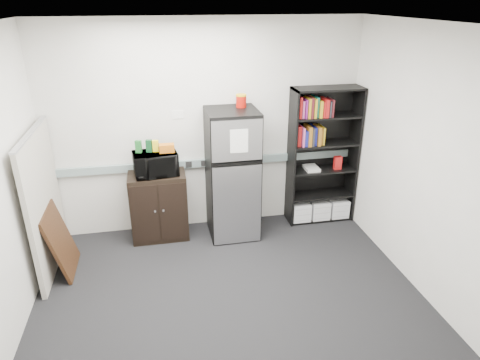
{
  "coord_description": "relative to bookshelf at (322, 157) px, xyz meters",
  "views": [
    {
      "loc": [
        -0.61,
        -3.48,
        2.91
      ],
      "look_at": [
        0.27,
        0.9,
        0.97
      ],
      "focal_mm": 32.0,
      "sensor_mm": 36.0,
      "label": 1
    }
  ],
  "objects": [
    {
      "name": "floor",
      "position": [
        -1.53,
        -1.57,
        -0.91
      ],
      "size": [
        4.0,
        4.0,
        0.0
      ],
      "primitive_type": "plane",
      "color": "black",
      "rests_on": "ground"
    },
    {
      "name": "wall_back",
      "position": [
        -1.53,
        0.18,
        0.44
      ],
      "size": [
        4.0,
        0.02,
        2.7
      ],
      "primitive_type": "cube",
      "color": "silver",
      "rests_on": "floor"
    },
    {
      "name": "wall_right",
      "position": [
        0.47,
        -1.57,
        0.44
      ],
      "size": [
        0.02,
        3.5,
        2.7
      ],
      "primitive_type": "cube",
      "color": "silver",
      "rests_on": "floor"
    },
    {
      "name": "ceiling",
      "position": [
        -1.53,
        -1.57,
        1.79
      ],
      "size": [
        4.0,
        3.5,
        0.02
      ],
      "primitive_type": "cube",
      "color": "white",
      "rests_on": "wall_back"
    },
    {
      "name": "electrical_raceway",
      "position": [
        -1.53,
        0.15,
        -0.01
      ],
      "size": [
        3.92,
        0.05,
        0.1
      ],
      "primitive_type": "cube",
      "color": "gray",
      "rests_on": "wall_back"
    },
    {
      "name": "wall_note",
      "position": [
        -1.88,
        0.18,
        0.64
      ],
      "size": [
        0.14,
        0.0,
        0.1
      ],
      "primitive_type": "cube",
      "color": "white",
      "rests_on": "wall_back"
    },
    {
      "name": "bookshelf",
      "position": [
        0.0,
        0.0,
        0.0
      ],
      "size": [
        0.9,
        0.34,
        1.85
      ],
      "color": "black",
      "rests_on": "floor"
    },
    {
      "name": "cubicle_partition",
      "position": [
        -3.43,
        -0.49,
        -0.1
      ],
      "size": [
        0.06,
        1.3,
        1.62
      ],
      "color": "#A19C8F",
      "rests_on": "floor"
    },
    {
      "name": "cabinet",
      "position": [
        -2.2,
        -0.06,
        -0.47
      ],
      "size": [
        0.7,
        0.47,
        0.88
      ],
      "color": "black",
      "rests_on": "floor"
    },
    {
      "name": "microwave",
      "position": [
        -2.2,
        -0.08,
        0.11
      ],
      "size": [
        0.56,
        0.42,
        0.29
      ],
      "primitive_type": "imported",
      "rotation": [
        0.0,
        0.0,
        0.13
      ],
      "color": "black",
      "rests_on": "cabinet"
    },
    {
      "name": "snack_box_a",
      "position": [
        -2.38,
        -0.05,
        0.33
      ],
      "size": [
        0.08,
        0.07,
        0.15
      ],
      "primitive_type": "cube",
      "rotation": [
        0.0,
        0.0,
        -0.25
      ],
      "color": "#1B5F24",
      "rests_on": "microwave"
    },
    {
      "name": "snack_box_b",
      "position": [
        -2.26,
        -0.05,
        0.33
      ],
      "size": [
        0.08,
        0.06,
        0.15
      ],
      "primitive_type": "cube",
      "rotation": [
        0.0,
        0.0,
        -0.2
      ],
      "color": "#0D3A1B",
      "rests_on": "microwave"
    },
    {
      "name": "snack_box_c",
      "position": [
        -2.18,
        -0.05,
        0.32
      ],
      "size": [
        0.08,
        0.06,
        0.14
      ],
      "primitive_type": "cube",
      "rotation": [
        0.0,
        0.0,
        -0.13
      ],
      "color": "yellow",
      "rests_on": "microwave"
    },
    {
      "name": "snack_bag",
      "position": [
        -2.05,
        -0.1,
        0.3
      ],
      "size": [
        0.18,
        0.1,
        0.1
      ],
      "primitive_type": "cube",
      "rotation": [
        0.0,
        0.0,
        0.01
      ],
      "color": "#BF6113",
      "rests_on": "microwave"
    },
    {
      "name": "refrigerator",
      "position": [
        -1.25,
        -0.14,
        -0.09
      ],
      "size": [
        0.63,
        0.65,
        1.66
      ],
      "rotation": [
        0.0,
        0.0,
        0.01
      ],
      "color": "black",
      "rests_on": "floor"
    },
    {
      "name": "coffee_can",
      "position": [
        -1.12,
        -0.02,
        0.83
      ],
      "size": [
        0.13,
        0.13,
        0.18
      ],
      "color": "#A61007",
      "rests_on": "refrigerator"
    },
    {
      "name": "framed_poster",
      "position": [
        -3.3,
        -0.63,
        -0.52
      ],
      "size": [
        0.23,
        0.62,
        0.78
      ],
      "rotation": [
        0.0,
        -0.25,
        0.0
      ],
      "color": "black",
      "rests_on": "floor"
    }
  ]
}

